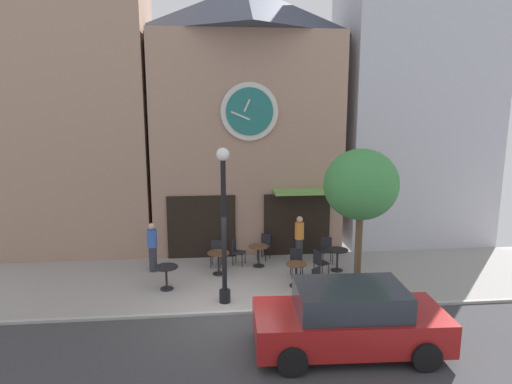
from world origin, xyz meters
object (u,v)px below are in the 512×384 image
at_px(pedestrian_blue, 152,247).
at_px(cafe_table_center_right, 296,271).
at_px(street_lamp, 224,226).
at_px(street_tree, 361,185).
at_px(cafe_chair_under_awning, 265,244).
at_px(parked_car_red, 349,319).
at_px(cafe_chair_left_end, 319,261).
at_px(cafe_chair_outer, 327,248).
at_px(pedestrian_orange, 299,238).
at_px(cafe_chair_corner, 237,250).
at_px(cafe_table_center_left, 219,259).
at_px(cafe_chair_by_entrance, 313,279).
at_px(cafe_table_rightmost, 337,256).
at_px(cafe_chair_curbside, 216,251).
at_px(cafe_chair_facing_wall, 296,260).
at_px(cafe_table_near_door, 259,252).
at_px(cafe_table_center, 166,273).

bearing_deg(pedestrian_blue, cafe_table_center_right, -20.82).
height_order(street_lamp, street_tree, street_lamp).
height_order(street_tree, cafe_chair_under_awning, street_tree).
height_order(cafe_table_center_right, parked_car_red, parked_car_red).
bearing_deg(cafe_chair_left_end, cafe_chair_outer, 66.15).
height_order(street_tree, cafe_table_center_right, street_tree).
distance_m(cafe_chair_left_end, pedestrian_orange, 1.55).
bearing_deg(cafe_chair_corner, street_lamp, -99.56).
relative_size(cafe_table_center_left, pedestrian_orange, 0.45).
xyz_separation_m(street_lamp, street_tree, (3.80, -0.12, 1.09)).
height_order(street_tree, cafe_chair_by_entrance, street_tree).
distance_m(cafe_table_rightmost, cafe_chair_outer, 0.83).
height_order(cafe_chair_outer, parked_car_red, parked_car_red).
xyz_separation_m(cafe_table_center_left, cafe_chair_curbside, (-0.06, 0.80, -0.01)).
xyz_separation_m(cafe_table_rightmost, cafe_chair_outer, (-0.16, 0.82, 0.00)).
bearing_deg(cafe_chair_corner, cafe_table_center_right, -50.91).
bearing_deg(parked_car_red, cafe_table_center_right, 97.68).
bearing_deg(cafe_chair_outer, pedestrian_orange, 169.77).
bearing_deg(street_tree, street_lamp, 178.18).
bearing_deg(cafe_table_center_right, cafe_chair_by_entrance, -64.28).
height_order(cafe_table_center_left, cafe_table_center_right, cafe_table_center_left).
bearing_deg(cafe_chair_curbside, cafe_chair_left_end, -21.97).
bearing_deg(cafe_table_center_left, cafe_chair_corner, 53.54).
height_order(cafe_chair_facing_wall, pedestrian_orange, pedestrian_orange).
height_order(cafe_table_near_door, cafe_chair_outer, cafe_chair_outer).
bearing_deg(cafe_chair_outer, cafe_table_near_door, -176.64).
bearing_deg(pedestrian_blue, cafe_chair_by_entrance, -26.79).
height_order(pedestrian_blue, parked_car_red, pedestrian_blue).
distance_m(cafe_table_center, cafe_chair_by_entrance, 4.41).
relative_size(street_tree, pedestrian_blue, 2.60).
xyz_separation_m(cafe_table_center_left, cafe_chair_under_awning, (1.70, 1.39, -0.01)).
relative_size(cafe_chair_corner, cafe_chair_left_end, 1.00).
height_order(street_tree, cafe_table_center, street_tree).
bearing_deg(cafe_chair_curbside, cafe_table_rightmost, -12.08).
bearing_deg(cafe_chair_under_awning, parked_car_red, -79.63).
bearing_deg(pedestrian_blue, cafe_table_center, -69.55).
bearing_deg(parked_car_red, cafe_table_near_door, 104.74).
height_order(cafe_table_center_right, cafe_chair_curbside, cafe_chair_curbside).
bearing_deg(cafe_table_rightmost, cafe_chair_under_awning, 147.53).
xyz_separation_m(cafe_table_rightmost, cafe_chair_under_awning, (-2.29, 1.46, 0.00)).
xyz_separation_m(cafe_table_near_door, parked_car_red, (1.48, -5.62, 0.25)).
relative_size(cafe_table_rightmost, cafe_chair_facing_wall, 0.83).
distance_m(cafe_table_center, cafe_table_center_left, 1.93).
distance_m(cafe_chair_facing_wall, pedestrian_orange, 1.38).
xyz_separation_m(cafe_chair_outer, pedestrian_orange, (-0.96, 0.17, 0.33)).
bearing_deg(cafe_chair_curbside, cafe_chair_corner, 5.98).
xyz_separation_m(cafe_table_center, cafe_table_center_right, (3.96, -0.15, -0.02)).
distance_m(cafe_chair_curbside, cafe_chair_outer, 3.89).
xyz_separation_m(cafe_table_near_door, cafe_table_rightmost, (2.59, -0.67, 0.01)).
height_order(street_lamp, cafe_table_rightmost, street_lamp).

